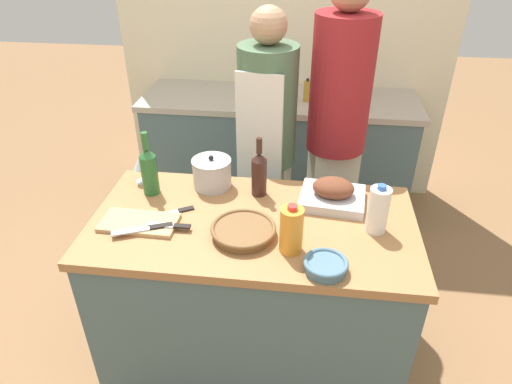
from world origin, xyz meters
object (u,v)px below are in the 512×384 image
at_px(roasting_pan, 333,194).
at_px(wine_bottle_green, 149,170).
at_px(wine_glass_left, 140,163).
at_px(knife_paring, 170,226).
at_px(wicker_basket, 243,231).
at_px(stock_pot, 212,173).
at_px(condiment_bottle_tall, 279,86).
at_px(knife_bread, 175,212).
at_px(person_cook_guest, 337,124).
at_px(condiment_bottle_short, 307,91).
at_px(wine_bottle_dark, 259,173).
at_px(mixing_bowl, 326,265).
at_px(knife_chef, 145,229).
at_px(person_cook_aproned, 267,141).
at_px(condiment_bottle_extra, 361,84).
at_px(milk_jug, 378,209).
at_px(juice_jug, 291,230).
at_px(cutting_board, 139,223).

height_order(roasting_pan, wine_bottle_green, wine_bottle_green).
xyz_separation_m(wine_glass_left, knife_paring, (0.24, -0.37, -0.08)).
xyz_separation_m(roasting_pan, wicker_basket, (-0.37, -0.29, -0.02)).
bearing_deg(stock_pot, condiment_bottle_tall, 78.67).
bearing_deg(wine_bottle_green, knife_bread, -44.25).
height_order(knife_paring, condiment_bottle_tall, condiment_bottle_tall).
height_order(wine_glass_left, person_cook_guest, person_cook_guest).
bearing_deg(person_cook_guest, wicker_basket, -128.43).
xyz_separation_m(knife_paring, condiment_bottle_short, (0.52, 1.52, 0.07)).
xyz_separation_m(roasting_pan, wine_bottle_dark, (-0.34, 0.03, 0.07)).
bearing_deg(wine_glass_left, person_cook_guest, 28.31).
xyz_separation_m(mixing_bowl, knife_chef, (-0.74, 0.14, -0.00)).
height_order(wicker_basket, stock_pot, stock_pot).
distance_m(person_cook_aproned, person_cook_guest, 0.40).
xyz_separation_m(knife_chef, condiment_bottle_extra, (0.99, 1.66, 0.10)).
bearing_deg(knife_chef, mixing_bowl, -10.77).
bearing_deg(wicker_basket, mixing_bowl, -27.46).
distance_m(wine_bottle_green, condiment_bottle_extra, 1.72).
xyz_separation_m(milk_jug, condiment_bottle_extra, (0.04, 1.52, 0.02)).
relative_size(knife_chef, person_cook_aproned, 0.15).
height_order(wicker_basket, wine_bottle_green, wine_bottle_green).
distance_m(milk_jug, wine_bottle_green, 1.03).
bearing_deg(wine_bottle_dark, condiment_bottle_tall, 90.12).
bearing_deg(knife_bread, person_cook_guest, 46.25).
relative_size(mixing_bowl, person_cook_guest, 0.09).
bearing_deg(person_cook_aproned, knife_chef, -105.83).
distance_m(roasting_pan, wicker_basket, 0.47).
relative_size(wine_bottle_green, condiment_bottle_tall, 1.42).
bearing_deg(wine_bottle_green, condiment_bottle_short, 60.78).
height_order(roasting_pan, mixing_bowl, roasting_pan).
bearing_deg(wine_bottle_dark, juice_jug, -66.54).
height_order(cutting_board, juice_jug, juice_jug).
bearing_deg(cutting_board, knife_paring, -7.93).
distance_m(wicker_basket, person_cook_guest, 0.97).
height_order(knife_paring, knife_bread, knife_paring).
distance_m(knife_paring, condiment_bottle_short, 1.60).
relative_size(wicker_basket, person_cook_aproned, 0.17).
bearing_deg(knife_chef, stock_pot, 63.30).
height_order(cutting_board, wine_glass_left, wine_glass_left).
bearing_deg(condiment_bottle_extra, milk_jug, -91.37).
bearing_deg(cutting_board, knife_bread, 39.64).
xyz_separation_m(wicker_basket, wine_bottle_green, (-0.48, 0.28, 0.10)).
height_order(wine_bottle_green, wine_glass_left, wine_bottle_green).
height_order(stock_pot, knife_paring, stock_pot).
bearing_deg(wine_bottle_dark, stock_pot, 169.69).
xyz_separation_m(juice_jug, milk_jug, (0.34, 0.18, 0.00)).
bearing_deg(wicker_basket, knife_paring, 179.57).
relative_size(wicker_basket, cutting_board, 0.83).
bearing_deg(wine_bottle_green, person_cook_guest, 34.52).
height_order(wine_glass_left, knife_bread, wine_glass_left).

